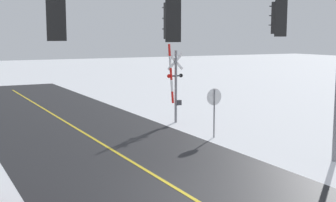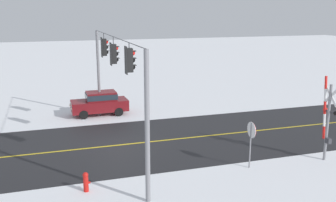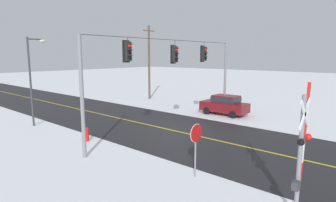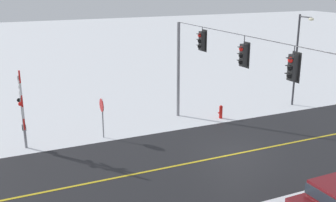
{
  "view_description": "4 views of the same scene",
  "coord_description": "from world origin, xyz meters",
  "px_view_note": "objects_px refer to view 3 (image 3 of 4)",
  "views": [
    {
      "loc": [
        6.85,
        12.39,
        4.84
      ],
      "look_at": [
        -1.53,
        -3.45,
        2.28
      ],
      "focal_mm": 49.49,
      "sensor_mm": 36.0,
      "label": 1
    },
    {
      "loc": [
        -21.0,
        3.6,
        7.63
      ],
      "look_at": [
        -2.24,
        -2.37,
        2.97
      ],
      "focal_mm": 41.32,
      "sensor_mm": 36.0,
      "label": 2
    },
    {
      "loc": [
        -14.66,
        -12.42,
        5.19
      ],
      "look_at": [
        -2.27,
        -1.56,
        2.53
      ],
      "focal_mm": 30.28,
      "sensor_mm": 36.0,
      "label": 3
    },
    {
      "loc": [
        16.51,
        -11.43,
        8.72
      ],
      "look_at": [
        -3.56,
        -2.3,
        2.22
      ],
      "focal_mm": 43.79,
      "sensor_mm": 36.0,
      "label": 4
    }
  ],
  "objects_px": {
    "railroad_crossing": "(301,149)",
    "utility_pole": "(149,62)",
    "streetlamp_near": "(33,73)",
    "stop_sign": "(196,138)",
    "fire_hydrant": "(87,134)",
    "parked_car_maroon": "(225,104)"
  },
  "relations": [
    {
      "from": "fire_hydrant",
      "to": "utility_pole",
      "type": "height_order",
      "value": "utility_pole"
    },
    {
      "from": "fire_hydrant",
      "to": "stop_sign",
      "type": "bearing_deg",
      "value": -88.81
    },
    {
      "from": "parked_car_maroon",
      "to": "utility_pole",
      "type": "distance_m",
      "value": 12.32
    },
    {
      "from": "streetlamp_near",
      "to": "parked_car_maroon",
      "type": "bearing_deg",
      "value": -34.63
    },
    {
      "from": "railroad_crossing",
      "to": "utility_pole",
      "type": "relative_size",
      "value": 0.51
    },
    {
      "from": "stop_sign",
      "to": "utility_pole",
      "type": "distance_m",
      "value": 22.68
    },
    {
      "from": "parked_car_maroon",
      "to": "fire_hydrant",
      "type": "height_order",
      "value": "parked_car_maroon"
    },
    {
      "from": "railroad_crossing",
      "to": "streetlamp_near",
      "type": "distance_m",
      "value": 18.69
    },
    {
      "from": "stop_sign",
      "to": "parked_car_maroon",
      "type": "height_order",
      "value": "stop_sign"
    },
    {
      "from": "railroad_crossing",
      "to": "fire_hydrant",
      "type": "height_order",
      "value": "railroad_crossing"
    },
    {
      "from": "utility_pole",
      "to": "streetlamp_near",
      "type": "bearing_deg",
      "value": -169.05
    },
    {
      "from": "railroad_crossing",
      "to": "utility_pole",
      "type": "distance_m",
      "value": 26.13
    },
    {
      "from": "parked_car_maroon",
      "to": "streetlamp_near",
      "type": "bearing_deg",
      "value": 145.37
    },
    {
      "from": "streetlamp_near",
      "to": "stop_sign",
      "type": "bearing_deg",
      "value": -88.36
    },
    {
      "from": "railroad_crossing",
      "to": "streetlamp_near",
      "type": "height_order",
      "value": "streetlamp_near"
    },
    {
      "from": "streetlamp_near",
      "to": "fire_hydrant",
      "type": "bearing_deg",
      "value": -87.8
    },
    {
      "from": "fire_hydrant",
      "to": "streetlamp_near",
      "type": "bearing_deg",
      "value": 92.2
    },
    {
      "from": "fire_hydrant",
      "to": "utility_pole",
      "type": "relative_size",
      "value": 0.1
    },
    {
      "from": "fire_hydrant",
      "to": "railroad_crossing",
      "type": "bearing_deg",
      "value": -90.3
    },
    {
      "from": "stop_sign",
      "to": "utility_pole",
      "type": "relative_size",
      "value": 0.27
    },
    {
      "from": "stop_sign",
      "to": "parked_car_maroon",
      "type": "relative_size",
      "value": 0.56
    },
    {
      "from": "streetlamp_near",
      "to": "utility_pole",
      "type": "distance_m",
      "value": 15.17
    }
  ]
}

